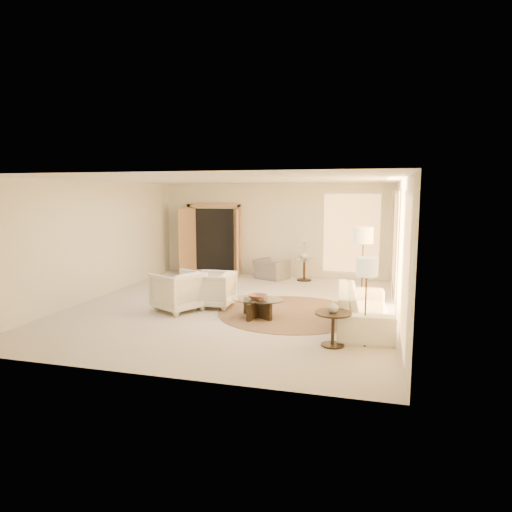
% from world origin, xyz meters
% --- Properties ---
extents(room, '(7.04, 8.04, 2.83)m').
position_xyz_m(room, '(0.00, 0.00, 1.40)').
color(room, beige).
rests_on(room, ground).
extents(windows_right, '(0.10, 6.40, 2.40)m').
position_xyz_m(windows_right, '(3.45, 0.10, 1.35)').
color(windows_right, '#FCBA65').
rests_on(windows_right, room).
extents(window_back_corner, '(1.70, 0.10, 2.40)m').
position_xyz_m(window_back_corner, '(2.30, 3.95, 1.35)').
color(window_back_corner, '#FCBA65').
rests_on(window_back_corner, room).
extents(curtains_right, '(0.06, 5.20, 2.60)m').
position_xyz_m(curtains_right, '(3.40, 1.00, 1.30)').
color(curtains_right, beige).
rests_on(curtains_right, room).
extents(french_doors, '(1.95, 0.66, 2.16)m').
position_xyz_m(french_doors, '(-1.90, 3.82, 1.07)').
color(french_doors, tan).
rests_on(french_doors, room).
extents(area_rug, '(3.29, 3.29, 0.01)m').
position_xyz_m(area_rug, '(1.32, -0.23, 0.01)').
color(area_rug, '#432C1C').
rests_on(area_rug, room).
extents(sofa, '(1.16, 2.53, 0.72)m').
position_xyz_m(sofa, '(2.83, -0.78, 0.36)').
color(sofa, white).
rests_on(sofa, room).
extents(armchair_left, '(0.81, 0.86, 0.87)m').
position_xyz_m(armchair_left, '(-0.44, -0.14, 0.43)').
color(armchair_left, white).
rests_on(armchair_left, room).
extents(armchair_right, '(1.18, 1.20, 0.94)m').
position_xyz_m(armchair_right, '(-1.05, -0.64, 0.47)').
color(armchair_right, white).
rests_on(armchair_right, room).
extents(accent_chair, '(1.04, 0.88, 0.77)m').
position_xyz_m(accent_chair, '(0.06, 3.40, 0.38)').
color(accent_chair, gray).
rests_on(accent_chair, room).
extents(coffee_table, '(1.38, 1.38, 0.39)m').
position_xyz_m(coffee_table, '(0.74, -0.75, 0.24)').
color(coffee_table, black).
rests_on(coffee_table, room).
extents(end_table, '(0.61, 0.61, 0.58)m').
position_xyz_m(end_table, '(2.39, -2.09, 0.39)').
color(end_table, black).
rests_on(end_table, room).
extents(side_table, '(0.54, 0.54, 0.63)m').
position_xyz_m(side_table, '(1.03, 3.40, 0.38)').
color(side_table, '#312318').
rests_on(side_table, room).
extents(floor_lamp_near, '(0.43, 0.43, 1.77)m').
position_xyz_m(floor_lamp_near, '(2.74, 0.94, 1.50)').
color(floor_lamp_near, '#312318').
rests_on(floor_lamp_near, room).
extents(floor_lamp_far, '(0.36, 0.36, 1.47)m').
position_xyz_m(floor_lamp_far, '(2.90, -1.87, 1.25)').
color(floor_lamp_far, '#312318').
rests_on(floor_lamp_far, room).
extents(bowl, '(0.45, 0.45, 0.09)m').
position_xyz_m(bowl, '(0.74, -0.75, 0.43)').
color(bowl, brown).
rests_on(bowl, coffee_table).
extents(end_vase, '(0.22, 0.22, 0.19)m').
position_xyz_m(end_vase, '(2.39, -2.09, 0.67)').
color(end_vase, silver).
rests_on(end_vase, end_table).
extents(side_vase, '(0.32, 0.32, 0.25)m').
position_xyz_m(side_vase, '(1.03, 3.40, 0.75)').
color(side_vase, silver).
rests_on(side_vase, side_table).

